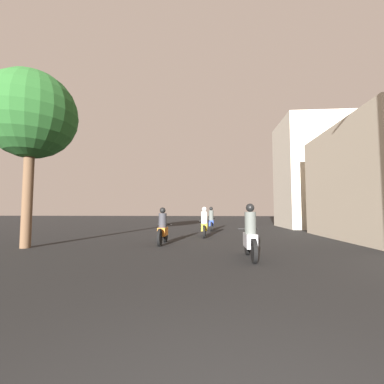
% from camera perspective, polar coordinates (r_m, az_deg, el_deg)
% --- Properties ---
extents(motorcycle_silver, '(0.60, 1.92, 1.57)m').
position_cam_1_polar(motorcycle_silver, '(7.64, 12.81, -9.62)').
color(motorcycle_silver, black).
rests_on(motorcycle_silver, ground_plane).
extents(motorcycle_orange, '(0.60, 1.94, 1.50)m').
position_cam_1_polar(motorcycle_orange, '(10.68, -6.52, -8.22)').
color(motorcycle_orange, black).
rests_on(motorcycle_orange, ground_plane).
extents(motorcycle_yellow, '(0.60, 1.93, 1.55)m').
position_cam_1_polar(motorcycle_yellow, '(13.42, 2.76, -7.30)').
color(motorcycle_yellow, black).
rests_on(motorcycle_yellow, ground_plane).
extents(motorcycle_blue, '(0.60, 2.01, 1.61)m').
position_cam_1_polar(motorcycle_blue, '(17.61, 4.28, -6.46)').
color(motorcycle_blue, black).
rests_on(motorcycle_blue, ground_plane).
extents(building_right_near, '(4.21, 7.27, 5.41)m').
position_cam_1_polar(building_right_near, '(14.93, 36.35, 1.82)').
color(building_right_near, beige).
rests_on(building_right_near, ground_plane).
extents(building_right_far, '(5.75, 5.27, 8.59)m').
position_cam_1_polar(building_right_far, '(22.99, 26.10, 3.64)').
color(building_right_far, beige).
rests_on(building_right_far, ground_plane).
extents(street_tree, '(3.32, 3.32, 6.66)m').
position_cam_1_polar(street_tree, '(11.86, -32.15, 14.15)').
color(street_tree, brown).
rests_on(street_tree, ground_plane).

